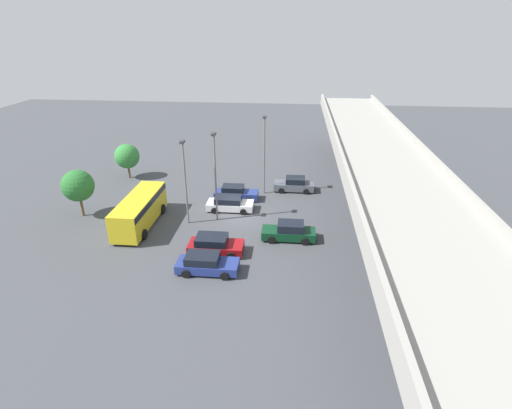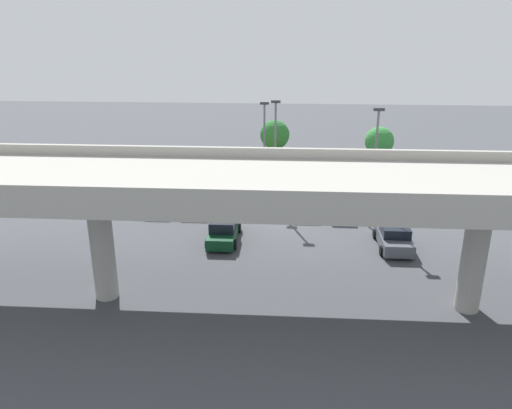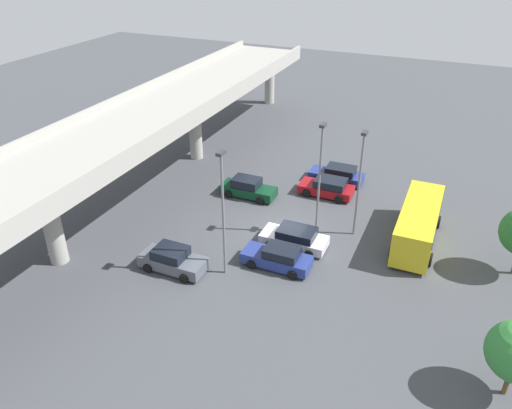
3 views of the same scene
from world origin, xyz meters
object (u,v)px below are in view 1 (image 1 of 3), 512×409
Objects in this scene: parked_car_5 at (206,264)px; lamp_post_by_overpass at (264,150)px; parked_car_0 at (294,185)px; lamp_post_near_aisle at (185,176)px; parked_car_1 at (236,193)px; parked_car_4 at (215,245)px; tree_front_left at (127,156)px; shuttle_bus at (139,209)px; lamp_post_mid_lot at (215,171)px; parked_car_2 at (230,204)px; parked_car_3 at (289,232)px; tree_front_centre at (78,186)px.

lamp_post_by_overpass reaches higher than parked_car_5.
lamp_post_near_aisle is at bearing 42.28° from parked_car_0.
parked_car_1 reaches higher than parked_car_4.
parked_car_0 is 20.00m from tree_front_left.
lamp_post_mid_lot is at bearing -75.57° from shuttle_bus.
tree_front_left is (-11.82, -5.78, 1.08)m from shuttle_bus.
parked_car_2 is at bearing 133.26° from lamp_post_near_aisle.
parked_car_5 is at bearing 68.94° from parked_car_0.
parked_car_4 is 0.53× the size of lamp_post_mid_lot.
parked_car_3 is at bearing 88.27° from parked_car_0.
tree_front_left reaches higher than parked_car_0.
parked_car_4 is at bearing -13.15° from lamp_post_by_overpass.
parked_car_2 is 1.04× the size of parked_car_4.
parked_car_1 is 0.54× the size of shuttle_bus.
parked_car_1 is 0.99× the size of parked_car_3.
tree_front_centre is at bearing -88.12° from lamp_post_mid_lot.
parked_car_0 is 0.95× the size of parked_car_2.
lamp_post_mid_lot is (-0.96, 2.55, 0.25)m from lamp_post_near_aisle.
lamp_post_mid_lot is 1.81× the size of tree_front_centre.
parked_car_3 is at bearing 55.77° from tree_front_left.
parked_car_1 is at bearing 25.82° from parked_car_0.
lamp_post_by_overpass reaches higher than lamp_post_mid_lot.
shuttle_bus reaches higher than parked_car_0.
parked_car_4 is at bearing -89.52° from parked_car_2.
lamp_post_near_aisle is at bearing 87.09° from tree_front_centre.
shuttle_bus reaches higher than parked_car_1.
parked_car_0 is 0.95× the size of parked_car_3.
lamp_post_mid_lot is at bearing 110.68° from lamp_post_near_aisle.
lamp_post_near_aisle is at bearing -79.50° from shuttle_bus.
parked_car_1 is 5.47m from lamp_post_by_overpass.
tree_front_centre is (8.32, -20.27, 2.39)m from parked_car_0.
tree_front_left is (-5.14, -13.64, 2.00)m from parked_car_1.
parked_car_0 is 5.43m from lamp_post_by_overpass.
parked_car_0 is at bearing 68.94° from parked_car_5.
parked_car_2 is 6.11m from lamp_post_near_aisle.
lamp_post_near_aisle reaches higher than parked_car_1.
shuttle_bus is at bearing -152.49° from parked_car_2.
lamp_post_near_aisle reaches higher than shuttle_bus.
parked_car_2 is 0.99× the size of tree_front_centre.
parked_car_2 is 0.54× the size of lamp_post_by_overpass.
parked_car_3 is 6.56m from parked_car_4.
shuttle_bus is at bearing 34.58° from parked_car_0.
parked_car_2 is 4.83m from lamp_post_mid_lot.
lamp_post_mid_lot is at bearing 95.27° from parked_car_5.
parked_car_3 is 0.99× the size of tree_front_centre.
parked_car_1 is 7.94m from lamp_post_near_aisle.
lamp_post_by_overpass is at bearing 113.29° from tree_front_centre.
parked_car_5 is 0.55× the size of lamp_post_by_overpass.
parked_car_0 is 0.96× the size of parked_car_1.
parked_car_1 is 15.31m from tree_front_centre.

